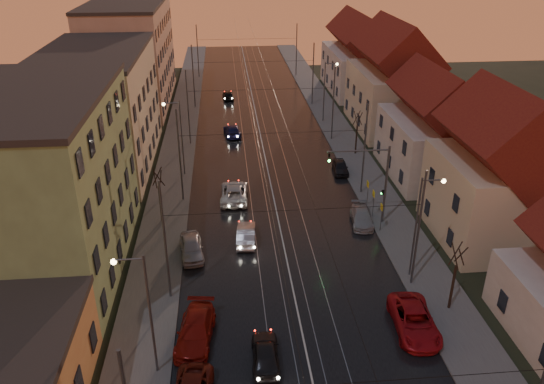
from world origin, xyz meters
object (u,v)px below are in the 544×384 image
object	(u,v)px
parked_left_2	(195,331)
parked_right_2	(340,167)
driving_car_0	(265,353)
driving_car_3	(232,131)
driving_car_1	(246,234)
street_lamp_0	(143,305)
parked_left_3	(191,247)
traffic_light_mast	(375,176)
parked_right_0	(414,320)
street_lamp_2	(178,131)
driving_car_2	(234,192)
street_lamp_1	(421,218)
driving_car_4	(228,95)
street_lamp_3	(327,86)
parked_right_1	(362,217)

from	to	relation	value
parked_left_2	parked_right_2	bearing A→B (deg)	67.10
driving_car_0	driving_car_3	bearing A→B (deg)	-86.79
driving_car_1	parked_right_2	bearing A→B (deg)	-124.88
street_lamp_0	parked_left_3	size ratio (longest dim) A/B	1.85
traffic_light_mast	parked_right_0	distance (m)	14.35
street_lamp_2	driving_car_2	xyz separation A→B (m)	(5.35, -6.21, -4.13)
street_lamp_1	driving_car_1	world-z (taller)	street_lamp_1
driving_car_0	driving_car_4	world-z (taller)	driving_car_0
street_lamp_0	driving_car_2	world-z (taller)	street_lamp_0
street_lamp_3	driving_car_2	distance (m)	25.99
driving_car_0	parked_left_2	size ratio (longest dim) A/B	0.78
street_lamp_3	driving_car_2	xyz separation A→B (m)	(-12.85, -22.21, -4.13)
parked_left_3	parked_right_2	xyz separation A→B (m)	(14.97, 14.77, -0.10)
driving_car_1	parked_right_1	bearing A→B (deg)	-163.98
street_lamp_0	driving_car_1	size ratio (longest dim) A/B	1.91
parked_left_2	parked_right_1	distance (m)	19.45
driving_car_2	street_lamp_2	bearing A→B (deg)	-46.57
traffic_light_mast	street_lamp_0	bearing A→B (deg)	-136.90
driving_car_1	parked_left_2	bearing A→B (deg)	76.35
street_lamp_3	driving_car_3	distance (m)	13.99
driving_car_0	parked_right_1	world-z (taller)	driving_car_0
street_lamp_1	parked_right_1	size ratio (longest dim) A/B	1.84
driving_car_0	driving_car_4	bearing A→B (deg)	-86.94
driving_car_2	traffic_light_mast	bearing A→B (deg)	156.40
street_lamp_0	traffic_light_mast	world-z (taller)	street_lamp_0
street_lamp_0	parked_right_2	xyz separation A→B (m)	(16.70, 27.08, -4.25)
parked_right_2	driving_car_0	bearing A→B (deg)	-106.54
parked_left_3	street_lamp_0	bearing A→B (deg)	-105.22
driving_car_3	parked_left_2	distance (m)	37.23
street_lamp_1	street_lamp_2	world-z (taller)	same
driving_car_0	parked_left_3	world-z (taller)	parked_left_3
parked_right_0	parked_right_1	world-z (taller)	parked_right_0
street_lamp_3	parked_right_2	size ratio (longest dim) A/B	2.13
street_lamp_1	parked_left_2	xyz separation A→B (m)	(-15.79, -5.49, -4.14)
traffic_light_mast	parked_right_2	size ratio (longest dim) A/B	1.92
street_lamp_2	driving_car_2	world-z (taller)	street_lamp_2
street_lamp_0	parked_left_3	xyz separation A→B (m)	(1.73, 12.31, -4.15)
driving_car_4	parked_right_2	bearing A→B (deg)	107.75
street_lamp_0	driving_car_0	size ratio (longest dim) A/B	2.00
driving_car_0	street_lamp_0	bearing A→B (deg)	3.66
driving_car_4	parked_right_2	size ratio (longest dim) A/B	1.02
driving_car_3	parked_right_0	bearing A→B (deg)	99.48
street_lamp_2	parked_right_1	xyz separation A→B (m)	(16.29, -11.86, -4.26)
street_lamp_2	driving_car_3	size ratio (longest dim) A/B	1.75
driving_car_2	parked_left_2	bearing A→B (deg)	84.00
traffic_light_mast	driving_car_1	world-z (taller)	traffic_light_mast
street_lamp_2	parked_left_3	world-z (taller)	street_lamp_2
parked_right_0	parked_left_2	bearing A→B (deg)	-177.71
driving_car_4	parked_right_0	bearing A→B (deg)	97.71
driving_car_0	driving_car_3	xyz separation A→B (m)	(-0.97, 39.39, -0.02)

